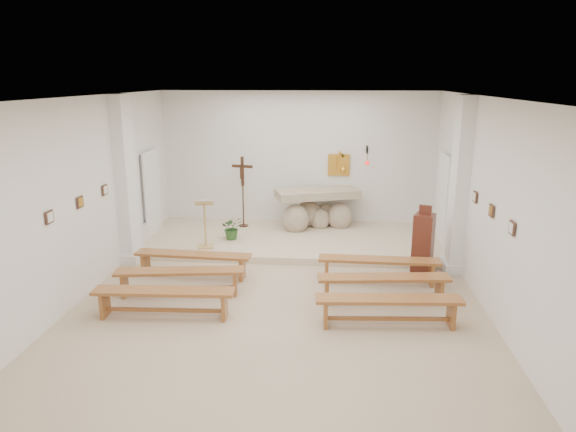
# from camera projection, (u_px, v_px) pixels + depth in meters

# --- Properties ---
(ground) EXTENTS (7.00, 10.00, 0.00)m
(ground) POSITION_uv_depth(u_px,v_px,m) (278.00, 305.00, 8.86)
(ground) COLOR #C5AE8E
(ground) RESTS_ON ground
(wall_left) EXTENTS (0.02, 10.00, 3.50)m
(wall_left) POSITION_uv_depth(u_px,v_px,m) (73.00, 203.00, 8.69)
(wall_left) COLOR silver
(wall_left) RESTS_ON ground
(wall_right) EXTENTS (0.02, 10.00, 3.50)m
(wall_right) POSITION_uv_depth(u_px,v_px,m) (497.00, 212.00, 8.11)
(wall_right) COLOR silver
(wall_right) RESTS_ON ground
(wall_back) EXTENTS (7.00, 0.02, 3.50)m
(wall_back) POSITION_uv_depth(u_px,v_px,m) (298.00, 160.00, 13.20)
(wall_back) COLOR silver
(wall_back) RESTS_ON ground
(ceiling) EXTENTS (7.00, 10.00, 0.02)m
(ceiling) POSITION_uv_depth(u_px,v_px,m) (277.00, 99.00, 7.95)
(ceiling) COLOR silver
(ceiling) RESTS_ON wall_back
(sanctuary_platform) EXTENTS (6.98, 3.00, 0.15)m
(sanctuary_platform) POSITION_uv_depth(u_px,v_px,m) (293.00, 240.00, 12.21)
(sanctuary_platform) COLOR beige
(sanctuary_platform) RESTS_ON ground
(pilaster_left) EXTENTS (0.26, 0.55, 3.50)m
(pilaster_left) POSITION_uv_depth(u_px,v_px,m) (126.00, 180.00, 10.61)
(pilaster_left) COLOR white
(pilaster_left) RESTS_ON ground
(pilaster_right) EXTENTS (0.26, 0.55, 3.50)m
(pilaster_right) POSITION_uv_depth(u_px,v_px,m) (459.00, 186.00, 10.05)
(pilaster_right) COLOR white
(pilaster_right) RESTS_ON ground
(gold_wall_relief) EXTENTS (0.55, 0.04, 0.55)m
(gold_wall_relief) POSITION_uv_depth(u_px,v_px,m) (339.00, 165.00, 13.11)
(gold_wall_relief) COLOR gold
(gold_wall_relief) RESTS_ON wall_back
(sanctuary_lamp) EXTENTS (0.11, 0.36, 0.44)m
(sanctuary_lamp) POSITION_uv_depth(u_px,v_px,m) (367.00, 161.00, 12.77)
(sanctuary_lamp) COLOR black
(sanctuary_lamp) RESTS_ON wall_back
(station_frame_left_front) EXTENTS (0.03, 0.20, 0.20)m
(station_frame_left_front) POSITION_uv_depth(u_px,v_px,m) (49.00, 217.00, 7.93)
(station_frame_left_front) COLOR #472C1F
(station_frame_left_front) RESTS_ON wall_left
(station_frame_left_mid) EXTENTS (0.03, 0.20, 0.20)m
(station_frame_left_mid) POSITION_uv_depth(u_px,v_px,m) (80.00, 202.00, 8.89)
(station_frame_left_mid) COLOR #472C1F
(station_frame_left_mid) RESTS_ON wall_left
(station_frame_left_rear) EXTENTS (0.03, 0.20, 0.20)m
(station_frame_left_rear) POSITION_uv_depth(u_px,v_px,m) (105.00, 190.00, 9.85)
(station_frame_left_rear) COLOR #472C1F
(station_frame_left_rear) RESTS_ON wall_left
(station_frame_right_front) EXTENTS (0.03, 0.20, 0.20)m
(station_frame_right_front) POSITION_uv_depth(u_px,v_px,m) (512.00, 228.00, 7.35)
(station_frame_right_front) COLOR #472C1F
(station_frame_right_front) RESTS_ON wall_right
(station_frame_right_mid) EXTENTS (0.03, 0.20, 0.20)m
(station_frame_right_mid) POSITION_uv_depth(u_px,v_px,m) (491.00, 211.00, 8.32)
(station_frame_right_mid) COLOR #472C1F
(station_frame_right_mid) RESTS_ON wall_right
(station_frame_right_rear) EXTENTS (0.03, 0.20, 0.20)m
(station_frame_right_rear) POSITION_uv_depth(u_px,v_px,m) (475.00, 197.00, 9.28)
(station_frame_right_rear) COLOR #472C1F
(station_frame_right_rear) RESTS_ON wall_right
(radiator_left) EXTENTS (0.10, 0.85, 0.52)m
(radiator_left) POSITION_uv_depth(u_px,v_px,m) (141.00, 238.00, 11.67)
(radiator_left) COLOR silver
(radiator_left) RESTS_ON ground
(radiator_right) EXTENTS (0.10, 0.85, 0.52)m
(radiator_right) POSITION_uv_depth(u_px,v_px,m) (448.00, 247.00, 11.10)
(radiator_right) COLOR silver
(radiator_right) RESTS_ON ground
(altar) EXTENTS (2.19, 1.42, 1.06)m
(altar) POSITION_uv_depth(u_px,v_px,m) (316.00, 211.00, 12.90)
(altar) COLOR #BDAC90
(altar) RESTS_ON sanctuary_platform
(lectern) EXTENTS (0.45, 0.40, 1.12)m
(lectern) POSITION_uv_depth(u_px,v_px,m) (205.00, 223.00, 11.29)
(lectern) COLOR tan
(lectern) RESTS_ON sanctuary_platform
(crucifix_stand) EXTENTS (0.53, 0.23, 1.78)m
(crucifix_stand) POSITION_uv_depth(u_px,v_px,m) (243.00, 187.00, 12.79)
(crucifix_stand) COLOR #3D2313
(crucifix_stand) RESTS_ON sanctuary_platform
(potted_plant) EXTENTS (0.61, 0.57, 0.55)m
(potted_plant) POSITION_uv_depth(u_px,v_px,m) (232.00, 228.00, 11.96)
(potted_plant) COLOR #295421
(potted_plant) RESTS_ON sanctuary_platform
(donation_pedestal) EXTENTS (0.48, 0.48, 1.40)m
(donation_pedestal) POSITION_uv_depth(u_px,v_px,m) (423.00, 243.00, 10.23)
(donation_pedestal) COLOR #502317
(donation_pedestal) RESTS_ON ground
(bench_left_front) EXTENTS (2.31, 0.50, 0.48)m
(bench_left_front) POSITION_uv_depth(u_px,v_px,m) (193.00, 259.00, 10.06)
(bench_left_front) COLOR #995A2C
(bench_left_front) RESTS_ON ground
(bench_right_front) EXTENTS (2.30, 0.41, 0.48)m
(bench_right_front) POSITION_uv_depth(u_px,v_px,m) (379.00, 265.00, 9.76)
(bench_right_front) COLOR #995A2C
(bench_right_front) RESTS_ON ground
(bench_left_second) EXTENTS (2.32, 0.67, 0.48)m
(bench_left_second) POSITION_uv_depth(u_px,v_px,m) (180.00, 276.00, 9.20)
(bench_left_second) COLOR #995A2C
(bench_left_second) RESTS_ON ground
(bench_right_second) EXTENTS (2.32, 0.59, 0.48)m
(bench_right_second) POSITION_uv_depth(u_px,v_px,m) (383.00, 283.00, 8.90)
(bench_right_second) COLOR #995A2C
(bench_right_second) RESTS_ON ground
(bench_left_third) EXTENTS (2.30, 0.47, 0.48)m
(bench_left_third) POSITION_uv_depth(u_px,v_px,m) (164.00, 297.00, 8.33)
(bench_left_third) COLOR #995A2C
(bench_left_third) RESTS_ON ground
(bench_right_third) EXTENTS (2.31, 0.52, 0.48)m
(bench_right_third) POSITION_uv_depth(u_px,v_px,m) (389.00, 305.00, 8.04)
(bench_right_third) COLOR #995A2C
(bench_right_third) RESTS_ON ground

